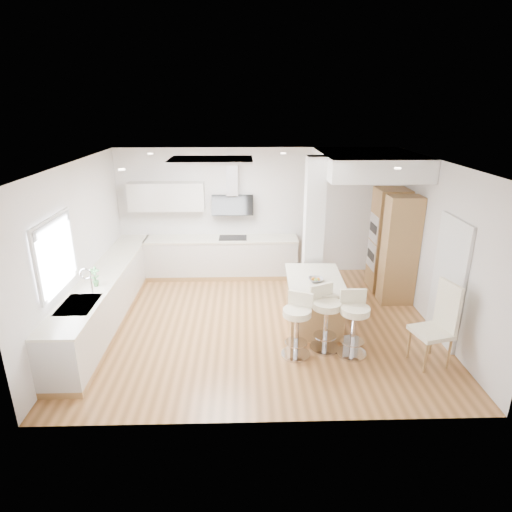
{
  "coord_description": "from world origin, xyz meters",
  "views": [
    {
      "loc": [
        -0.25,
        -6.73,
        3.69
      ],
      "look_at": [
        -0.05,
        0.4,
        1.12
      ],
      "focal_mm": 30.0,
      "sensor_mm": 36.0,
      "label": 1
    }
  ],
  "objects_px": {
    "peninsula": "(314,301)",
    "bar_stool_c": "(354,320)",
    "bar_stool_a": "(297,322)",
    "dining_chair": "(439,321)",
    "bar_stool_b": "(325,315)"
  },
  "relations": [
    {
      "from": "peninsula",
      "to": "bar_stool_c",
      "type": "bearing_deg",
      "value": -63.18
    },
    {
      "from": "peninsula",
      "to": "bar_stool_a",
      "type": "distance_m",
      "value": 1.09
    },
    {
      "from": "dining_chair",
      "to": "bar_stool_a",
      "type": "bearing_deg",
      "value": 158.76
    },
    {
      "from": "bar_stool_a",
      "to": "bar_stool_c",
      "type": "height_order",
      "value": "bar_stool_c"
    },
    {
      "from": "bar_stool_c",
      "to": "bar_stool_b",
      "type": "bearing_deg",
      "value": 156.3
    },
    {
      "from": "peninsula",
      "to": "bar_stool_b",
      "type": "bearing_deg",
      "value": -84.23
    },
    {
      "from": "peninsula",
      "to": "bar_stool_a",
      "type": "bearing_deg",
      "value": -109.94
    },
    {
      "from": "peninsula",
      "to": "bar_stool_a",
      "type": "xyz_separation_m",
      "value": [
        -0.41,
        -1.0,
        0.13
      ]
    },
    {
      "from": "bar_stool_b",
      "to": "bar_stool_c",
      "type": "relative_size",
      "value": 1.02
    },
    {
      "from": "peninsula",
      "to": "bar_stool_b",
      "type": "height_order",
      "value": "bar_stool_b"
    },
    {
      "from": "dining_chair",
      "to": "bar_stool_c",
      "type": "bearing_deg",
      "value": 153.52
    },
    {
      "from": "peninsula",
      "to": "dining_chair",
      "type": "bearing_deg",
      "value": -34.98
    },
    {
      "from": "bar_stool_a",
      "to": "bar_stool_b",
      "type": "distance_m",
      "value": 0.49
    },
    {
      "from": "peninsula",
      "to": "bar_stool_c",
      "type": "height_order",
      "value": "bar_stool_c"
    },
    {
      "from": "bar_stool_b",
      "to": "bar_stool_c",
      "type": "xyz_separation_m",
      "value": [
        0.4,
        -0.17,
        -0.01
      ]
    }
  ]
}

